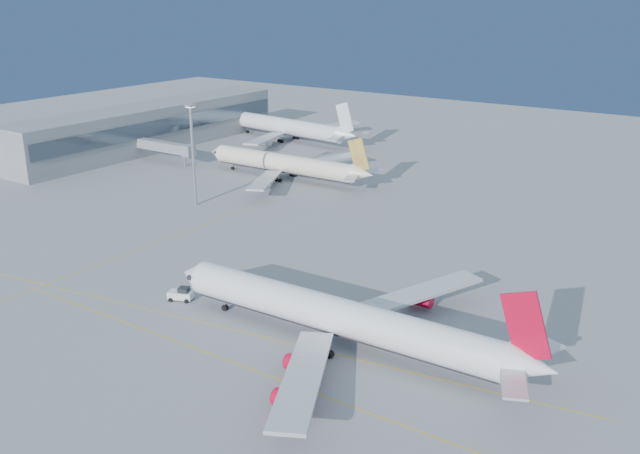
{
  "coord_description": "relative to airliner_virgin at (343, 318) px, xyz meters",
  "views": [
    {
      "loc": [
        73.12,
        -84.86,
        53.26
      ],
      "look_at": [
        -4.77,
        28.94,
        7.0
      ],
      "focal_mm": 40.0,
      "sensor_mm": 36.0,
      "label": 1
    }
  ],
  "objects": [
    {
      "name": "ground",
      "position": [
        -19.68,
        0.5,
        -4.95
      ],
      "size": [
        500.0,
        500.0,
        0.0
      ],
      "primitive_type": "plane",
      "color": "slate",
      "rests_on": "ground"
    },
    {
      "name": "pushback_tug",
      "position": [
        -33.52,
        -1.53,
        -3.82
      ],
      "size": [
        4.85,
        3.94,
        2.44
      ],
      "rotation": [
        0.0,
        0.0,
        0.4
      ],
      "color": "white",
      "rests_on": "ground"
    },
    {
      "name": "jet_bridge",
      "position": [
        -112.79,
        72.5,
        0.22
      ],
      "size": [
        23.6,
        3.6,
        6.9
      ],
      "color": "gray",
      "rests_on": "ground"
    },
    {
      "name": "airliner_third",
      "position": [
        -101.83,
        122.46,
        0.2
      ],
      "size": [
        63.46,
        58.09,
        17.02
      ],
      "rotation": [
        0.0,
        0.0,
        -0.12
      ],
      "color": "white",
      "rests_on": "ground"
    },
    {
      "name": "airliner_etihad",
      "position": [
        -69.27,
        77.69,
        -0.32
      ],
      "size": [
        58.21,
        53.93,
        15.23
      ],
      "rotation": [
        0.0,
        0.0,
        0.01
      ],
      "color": "beige",
      "rests_on": "ground"
    },
    {
      "name": "terminal",
      "position": [
        -134.62,
        85.5,
        2.56
      ],
      "size": [
        18.4,
        110.0,
        15.0
      ],
      "color": "gray",
      "rests_on": "ground"
    },
    {
      "name": "taxiway_lines",
      "position": [
        -34.4,
        6.84,
        -4.94
      ],
      "size": [
        118.86,
        140.0,
        0.02
      ],
      "color": "#D9A00C",
      "rests_on": "ground"
    },
    {
      "name": "light_mast",
      "position": [
        -73.03,
        43.37,
        10.42
      ],
      "size": [
        2.25,
        2.25,
        26.04
      ],
      "color": "gray",
      "rests_on": "ground"
    },
    {
      "name": "airliner_virgin",
      "position": [
        0.0,
        0.0,
        0.0
      ],
      "size": [
        66.49,
        59.84,
        16.43
      ],
      "rotation": [
        0.0,
        0.0,
        0.02
      ],
      "color": "white",
      "rests_on": "ground"
    }
  ]
}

